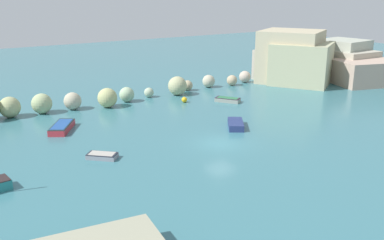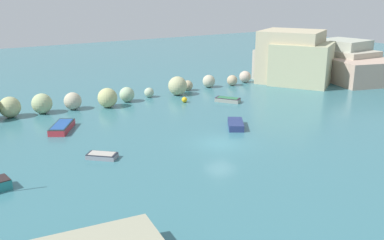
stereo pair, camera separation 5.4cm
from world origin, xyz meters
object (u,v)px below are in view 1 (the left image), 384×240
object	(u,v)px
moored_boat_4	(228,100)
moored_boat_5	(102,156)
channel_buoy	(184,100)
moored_boat_2	(236,124)
moored_boat_0	(62,127)

from	to	relation	value
moored_boat_4	moored_boat_5	size ratio (longest dim) A/B	1.24
channel_buoy	moored_boat_5	xyz separation A→B (m)	(-15.29, -11.83, -0.11)
moored_boat_2	moored_boat_5	world-z (taller)	moored_boat_2
moored_boat_0	moored_boat_5	distance (m)	9.12
channel_buoy	moored_boat_4	xyz separation A→B (m)	(4.61, -2.67, -0.06)
moored_boat_4	moored_boat_5	distance (m)	21.91
moored_boat_0	channel_buoy	bearing A→B (deg)	-48.11
moored_boat_4	channel_buoy	bearing A→B (deg)	-153.90
moored_boat_5	moored_boat_0	bearing A→B (deg)	136.82
moored_boat_0	moored_boat_4	size ratio (longest dim) A/B	1.35
moored_boat_0	moored_boat_4	distance (m)	20.45
channel_buoy	moored_boat_2	bearing A→B (deg)	-94.96
moored_boat_0	moored_boat_5	world-z (taller)	moored_boat_0
moored_boat_2	moored_boat_0	bearing A→B (deg)	-85.23
moored_boat_0	moored_boat_4	xyz separation A→B (m)	(20.45, 0.06, -0.05)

